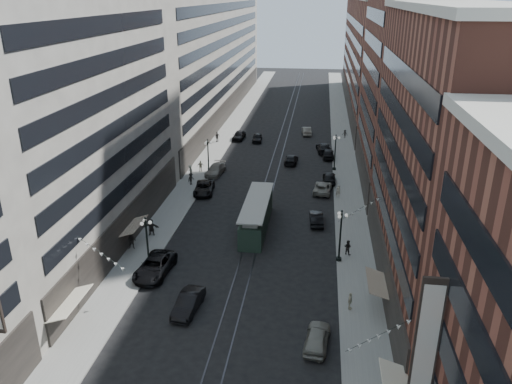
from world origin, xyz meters
The scene contains 39 objects.
ground centered at (0.00, 60.00, 0.00)m, with size 220.00×220.00×0.00m, color black.
sidewalk_west centered at (-11.00, 70.00, 0.07)m, with size 4.00×180.00×0.15m, color gray.
sidewalk_east centered at (11.00, 70.00, 0.07)m, with size 4.00×180.00×0.15m, color gray.
rail_west centered at (-0.70, 70.00, 0.01)m, with size 0.12×180.00×0.02m, color #2D2D33.
rail_east centered at (0.70, 70.00, 0.01)m, with size 0.12×180.00×0.02m, color #2D2D33.
building_west_mid centered at (-17.00, 33.00, 14.00)m, with size 8.00×36.00×28.00m, color #A9A395.
building_west_far centered at (-17.00, 96.00, 13.00)m, with size 8.00×90.00×26.00m, color #A9A395.
building_east_mid centered at (17.00, 28.00, 12.00)m, with size 8.00×30.00×24.00m, color brown.
building_east_tower centered at (17.00, 56.00, 21.00)m, with size 8.00×26.00×42.00m, color brown.
building_east_far centered at (17.00, 105.00, 12.00)m, with size 8.00×72.00×24.00m, color brown.
lamppost_sw_far centered at (-9.20, 28.00, 3.10)m, with size 1.03×1.14×5.52m.
lamppost_sw_mid centered at (-9.20, 55.00, 3.10)m, with size 1.03×1.14×5.52m.
lamppost_se_far centered at (9.20, 32.00, 3.10)m, with size 1.03×1.14×5.52m.
lamppost_se_mid centered at (9.20, 60.00, 3.10)m, with size 1.03×1.14×5.52m.
streetcar centered at (0.00, 38.64, 1.55)m, with size 2.69×12.14×3.36m.
car_2 centered at (-8.40, 27.33, 0.83)m, with size 2.75×5.97×1.66m, color black.
car_4 centered at (7.21, 18.75, 0.75)m, with size 1.76×4.38×1.49m, color slate.
car_5 centered at (-3.70, 21.91, 0.77)m, with size 1.64×4.70×1.55m, color black.
pedestrian_2 centered at (-12.31, 31.71, 1.06)m, with size 0.88×0.48×1.82m, color black.
pedestrian_4 centered at (9.91, 23.69, 0.94)m, with size 0.93×0.42×1.59m, color beige.
car_7 centered at (-8.40, 48.41, 0.74)m, with size 2.46×5.32×1.48m, color black.
car_8 centered at (-8.40, 55.91, 0.74)m, with size 2.09×5.13×1.49m, color #69665D.
car_9 centered at (-7.95, 75.24, 0.79)m, with size 1.86×4.63×1.58m, color black.
car_10 centered at (6.80, 40.71, 0.70)m, with size 1.48×4.24×1.40m, color black.
car_11 centered at (7.49, 50.71, 0.69)m, with size 2.27×4.93×1.37m, color slate.
car_12 centered at (7.57, 69.23, 0.79)m, with size 2.22×5.46×1.58m, color black.
car_13 centered at (-4.44, 74.28, 0.71)m, with size 1.68×4.16×1.42m, color black.
car_14 centered at (4.29, 80.27, 0.75)m, with size 1.60×4.58×1.51m, color #68655C.
pedestrian_5 centered at (-11.33, 35.09, 1.10)m, with size 1.77×0.51×1.91m, color black.
pedestrian_6 centered at (-10.76, 56.52, 1.01)m, with size 1.01×0.46×1.73m, color #B1AC92.
pedestrian_7 centered at (10.10, 33.39, 0.95)m, with size 0.77×0.42×1.59m, color black.
pedestrian_8 centered at (9.50, 49.00, 1.00)m, with size 0.62×0.41×1.70m, color #B2A994.
pedestrian_9 centered at (11.45, 78.39, 0.90)m, with size 0.97×0.40×1.49m, color black.
car_extra_0 centered at (8.40, 54.70, 0.76)m, with size 1.79×4.45×1.51m, color black.
car_extra_1 centered at (8.31, 66.14, 0.79)m, with size 1.86×4.63×1.58m, color black.
car_extra_2 centered at (2.47, 62.57, 0.69)m, with size 1.93×4.74×1.38m, color black.
pedestrian_extra_0 centered at (-10.84, 50.98, 1.00)m, with size 1.10×0.45×1.70m, color black.
pedestrian_extra_1 centered at (-11.80, 54.33, 1.00)m, with size 1.10×0.46×1.71m, color #B3AD94.
pedestrian_extra_2 centered at (-11.53, 72.73, 1.07)m, with size 1.08×0.49×1.84m, color black.
Camera 1 is at (6.57, -12.82, 25.24)m, focal length 35.00 mm.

